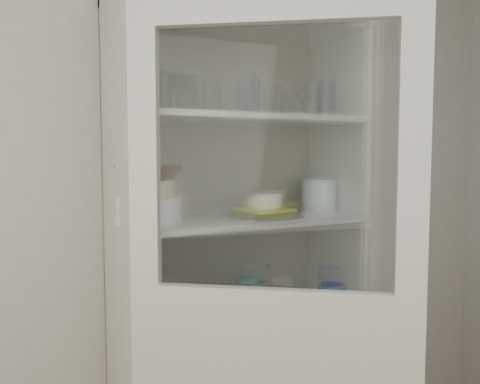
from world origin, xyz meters
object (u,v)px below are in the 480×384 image
cream_bowl (148,188)px  goblet_1 (180,92)px  pantry_cabinet (233,291)px  yellow_trivet (265,209)px  plate_stack_back (151,211)px  terracotta_bowl (148,173)px  goblet_2 (243,100)px  cupboard_door (272,361)px  goblet_0 (177,94)px  glass_platter (265,213)px  mug_teal (252,294)px  mug_white (278,307)px  white_canister (153,310)px  grey_bowl_stack (319,195)px  teal_jar (247,294)px  measuring_cups (212,319)px  mug_blue (331,295)px  goblet_3 (304,102)px  white_ramekin (265,200)px  plate_stack_front (148,210)px

cream_bowl → goblet_1: bearing=33.8°
pantry_cabinet → yellow_trivet: bearing=-39.9°
plate_stack_back → terracotta_bowl: size_ratio=0.86×
pantry_cabinet → goblet_2: (0.08, 0.05, 0.80)m
pantry_cabinet → terracotta_bowl: 0.64m
goblet_2 → cream_bowl: goblet_2 is taller
cupboard_door → goblet_0: bearing=134.5°
plate_stack_back → glass_platter: (0.44, -0.14, -0.02)m
mug_teal → mug_white: (0.01, -0.20, -0.00)m
goblet_1 → white_canister: bearing=-158.1°
cupboard_door → yellow_trivet: size_ratio=10.65×
grey_bowl_stack → goblet_2: bearing=165.3°
cupboard_door → goblet_2: 1.08m
goblet_0 → yellow_trivet: (0.33, -0.13, -0.46)m
terracotta_bowl → mug_teal: 0.72m
goblet_2 → white_canister: goblet_2 is taller
goblet_1 → teal_jar: 0.88m
goblet_1 → grey_bowl_stack: 0.76m
cupboard_door → mug_white: 0.43m
terracotta_bowl → grey_bowl_stack: 0.81m
goblet_1 → goblet_2: goblet_1 is taller
grey_bowl_stack → goblet_1: bearing=175.1°
goblet_0 → measuring_cups: (0.07, -0.16, -0.87)m
cream_bowl → yellow_trivet: (0.49, 0.01, -0.10)m
mug_blue → terracotta_bowl: bearing=-171.0°
goblet_1 → grey_bowl_stack: (0.63, -0.05, -0.42)m
goblet_3 → pantry_cabinet: bearing=-173.7°
goblet_2 → white_ramekin: (0.03, -0.14, -0.41)m
cream_bowl → mug_teal: 0.68m
goblet_1 → mug_blue: bearing=-14.8°
goblet_0 → measuring_cups: bearing=-66.6°
plate_stack_front → mug_teal: size_ratio=2.04×
mug_blue → mug_white: mug_white is taller
measuring_cups → terracotta_bowl: bearing=172.3°
goblet_0 → glass_platter: bearing=-21.4°
goblet_3 → yellow_trivet: 0.55m
goblet_1 → mug_white: goblet_1 is taller
cream_bowl → mug_white: (0.49, -0.10, -0.48)m
terracotta_bowl → mug_blue: bearing=-3.8°
terracotta_bowl → mug_blue: (0.78, -0.05, -0.54)m
goblet_3 → terracotta_bowl: goblet_3 is taller
mug_teal → plate_stack_back: bearing=175.9°
pantry_cabinet → goblet_2: 0.80m
cupboard_door → terracotta_bowl: (-0.25, 0.46, 0.57)m
white_ramekin → grey_bowl_stack: (0.31, 0.05, 0.01)m
goblet_1 → terracotta_bowl: 0.37m
yellow_trivet → plate_stack_back: bearing=161.6°
mug_teal → goblet_2: bearing=111.9°
teal_jar → terracotta_bowl: bearing=-168.7°
cream_bowl → mug_blue: size_ratio=1.59×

